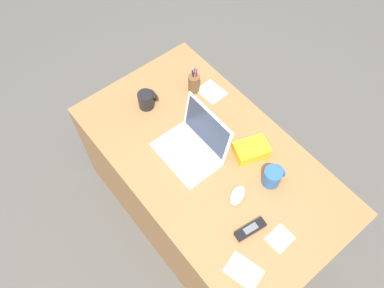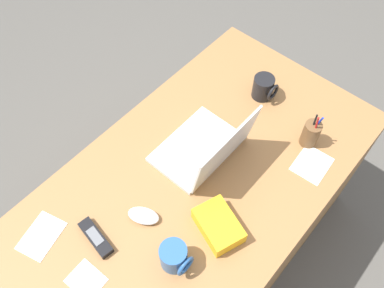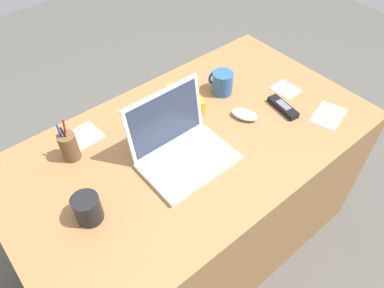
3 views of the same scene
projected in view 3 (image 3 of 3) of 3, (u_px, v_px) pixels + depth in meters
name	position (u px, v px, depth m)	size (l,w,h in m)	color
ground_plane	(192.00, 236.00, 1.94)	(6.00, 6.00, 0.00)	#4C4944
desk	(192.00, 195.00, 1.67)	(1.44, 0.82, 0.73)	olive
laptop	(181.00, 147.00, 1.31)	(0.33, 0.26, 0.24)	silver
computer_mouse	(245.00, 115.00, 1.48)	(0.06, 0.11, 0.03)	white
coffee_mug_white	(87.00, 208.00, 1.14)	(0.08, 0.10, 0.10)	black
coffee_mug_tall	(222.00, 82.00, 1.57)	(0.09, 0.10, 0.10)	#26518C
cordless_phone	(283.00, 107.00, 1.52)	(0.07, 0.15, 0.03)	black
pen_holder	(69.00, 146.00, 1.31)	(0.06, 0.06, 0.17)	brown
snack_bag	(185.00, 99.00, 1.53)	(0.11, 0.17, 0.06)	#F2AD19
paper_note_near_laptop	(286.00, 89.00, 1.62)	(0.09, 0.11, 0.00)	white
paper_note_left	(328.00, 115.00, 1.50)	(0.15, 0.11, 0.00)	white
paper_note_right	(82.00, 137.00, 1.42)	(0.14, 0.12, 0.00)	white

